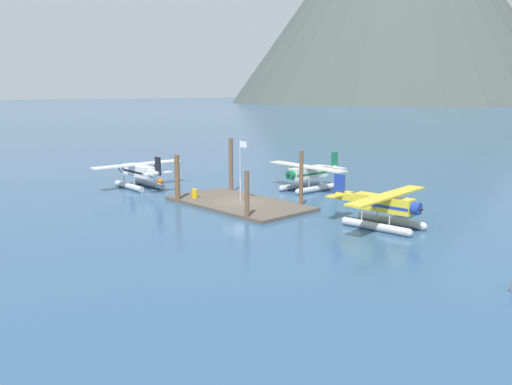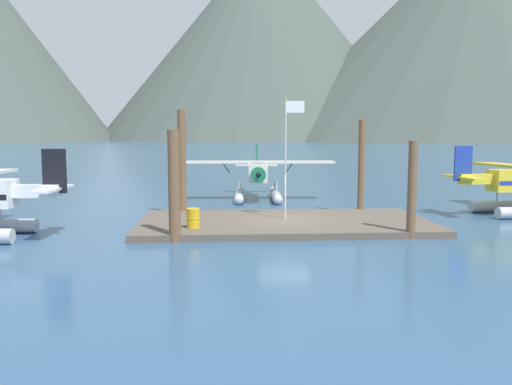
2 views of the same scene
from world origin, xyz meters
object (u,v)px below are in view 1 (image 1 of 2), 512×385
flagpole (241,163)px  seaplane_yellow_stbd_fwd (384,208)px  seaplane_cream_bow_centre (308,176)px  fuel_drum (195,193)px  seaplane_white_port_aft (139,174)px  mooring_buoy (160,181)px

flagpole → seaplane_yellow_stbd_fwd: (14.02, 2.60, -2.42)m
flagpole → seaplane_cream_bow_centre: 10.72m
flagpole → seaplane_yellow_stbd_fwd: 14.46m
fuel_drum → seaplane_white_port_aft: seaplane_white_port_aft is taller
mooring_buoy → seaplane_cream_bow_centre: size_ratio=0.07×
fuel_drum → flagpole: bearing=24.9°
fuel_drum → seaplane_yellow_stbd_fwd: 19.13m
fuel_drum → mooring_buoy: (-10.26, 2.64, -0.36)m
mooring_buoy → flagpole: bearing=-2.1°
flagpole → seaplane_white_port_aft: size_ratio=0.57×
flagpole → fuel_drum: 5.95m
flagpole → seaplane_white_port_aft: flagpole is taller
flagpole → mooring_buoy: bearing=177.9°
fuel_drum → mooring_buoy: fuel_drum is taller
flagpole → mooring_buoy: 15.22m
fuel_drum → seaplane_yellow_stbd_fwd: seaplane_yellow_stbd_fwd is taller
fuel_drum → seaplane_cream_bow_centre: bearing=73.3°
seaplane_cream_bow_centre → mooring_buoy: bearing=-144.8°
seaplane_yellow_stbd_fwd → flagpole: bearing=-169.5°
fuel_drum → seaplane_white_port_aft: size_ratio=0.08×
mooring_buoy → seaplane_white_port_aft: bearing=-85.3°
mooring_buoy → seaplane_yellow_stbd_fwd: size_ratio=0.07×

